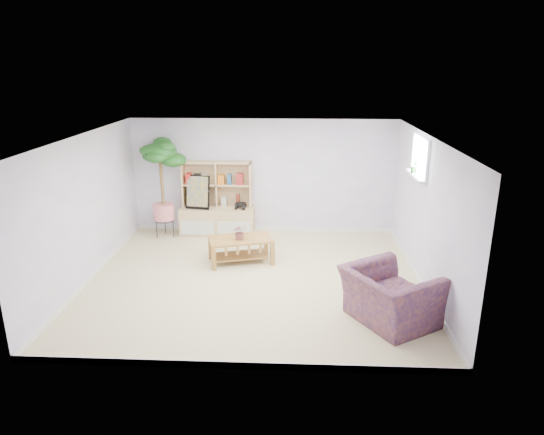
{
  "coord_description": "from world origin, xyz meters",
  "views": [
    {
      "loc": [
        0.66,
        -7.41,
        3.48
      ],
      "look_at": [
        0.28,
        0.43,
        0.97
      ],
      "focal_mm": 32.0,
      "sensor_mm": 36.0,
      "label": 1
    }
  ],
  "objects_px": {
    "coffee_table": "(241,250)",
    "floor_tree": "(162,189)",
    "storage_unit": "(217,199)",
    "armchair": "(390,293)"
  },
  "relations": [
    {
      "from": "floor_tree",
      "to": "coffee_table",
      "type": "bearing_deg",
      "value": -36.53
    },
    {
      "from": "coffee_table",
      "to": "floor_tree",
      "type": "height_order",
      "value": "floor_tree"
    },
    {
      "from": "coffee_table",
      "to": "floor_tree",
      "type": "distance_m",
      "value": 2.3
    },
    {
      "from": "armchair",
      "to": "coffee_table",
      "type": "bearing_deg",
      "value": 16.33
    },
    {
      "from": "storage_unit",
      "to": "floor_tree",
      "type": "height_order",
      "value": "floor_tree"
    },
    {
      "from": "coffee_table",
      "to": "armchair",
      "type": "bearing_deg",
      "value": -57.25
    },
    {
      "from": "floor_tree",
      "to": "storage_unit",
      "type": "bearing_deg",
      "value": 10.02
    },
    {
      "from": "storage_unit",
      "to": "armchair",
      "type": "bearing_deg",
      "value": -49.87
    },
    {
      "from": "storage_unit",
      "to": "coffee_table",
      "type": "height_order",
      "value": "storage_unit"
    },
    {
      "from": "storage_unit",
      "to": "coffee_table",
      "type": "xyz_separation_m",
      "value": [
        0.66,
        -1.48,
        -0.54
      ]
    }
  ]
}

